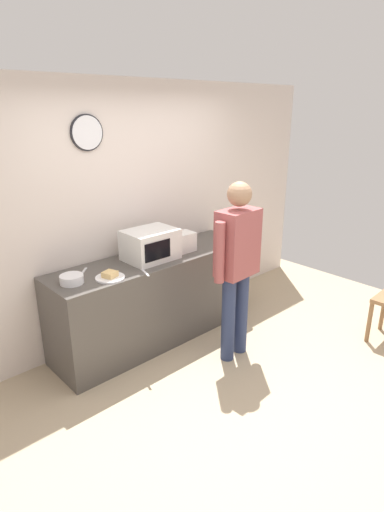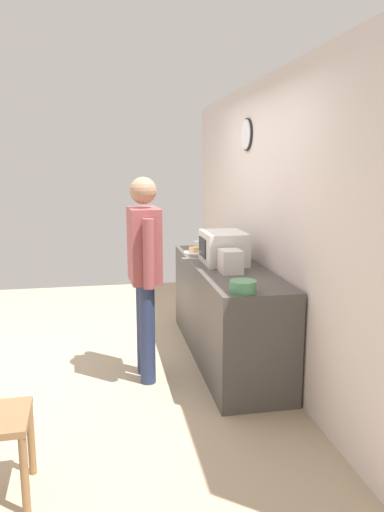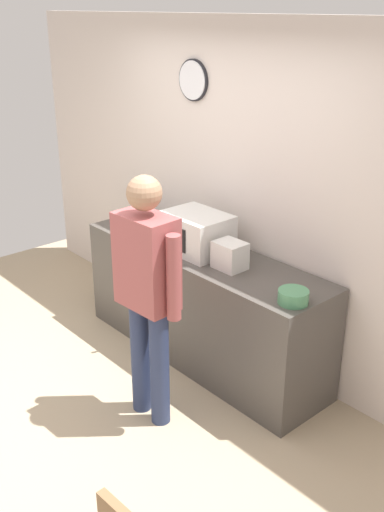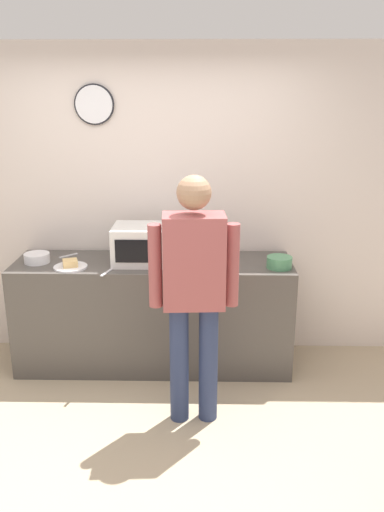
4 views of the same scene
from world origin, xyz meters
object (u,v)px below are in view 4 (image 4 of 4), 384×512
(toaster, at_px, (196,252))
(person_standing, at_px, (194,284))
(microwave, at_px, (145,244))
(cereal_bowl, at_px, (279,262))
(salad_bowl, at_px, (37,258))
(spoon_utensil, at_px, (68,256))
(sandwich_plate, at_px, (70,265))
(fork_utensil, at_px, (107,273))

(toaster, relative_size, person_standing, 0.13)
(microwave, distance_m, cereal_bowl, 1.07)
(salad_bowl, relative_size, spoon_utensil, 1.19)
(sandwich_plate, xyz_separation_m, salad_bowl, (-0.30, 0.13, 0.02))
(cereal_bowl, height_order, fork_utensil, cereal_bowl)
(cereal_bowl, xyz_separation_m, spoon_utensil, (-1.72, 0.27, -0.04))
(microwave, relative_size, spoon_utensil, 2.94)
(toaster, height_order, spoon_utensil, toaster)
(microwave, bearing_deg, sandwich_plate, -164.97)
(cereal_bowl, bearing_deg, toaster, 173.07)
(toaster, bearing_deg, microwave, 174.47)
(fork_utensil, bearing_deg, sandwich_plate, 159.10)
(toaster, distance_m, spoon_utensil, 1.08)
(toaster, distance_m, fork_utensil, 0.71)
(cereal_bowl, xyz_separation_m, fork_utensil, (-1.32, -0.15, -0.04))
(person_standing, bearing_deg, fork_utensil, 142.56)
(spoon_utensil, bearing_deg, microwave, -12.92)
(toaster, bearing_deg, fork_utensil, -161.12)
(microwave, relative_size, sandwich_plate, 1.92)
(toaster, xyz_separation_m, fork_utensil, (-0.67, -0.23, -0.10))
(microwave, distance_m, toaster, 0.41)
(sandwich_plate, height_order, cereal_bowl, cereal_bowl)
(microwave, relative_size, toaster, 2.27)
(salad_bowl, distance_m, toaster, 1.27)
(toaster, xyz_separation_m, spoon_utensil, (-1.06, 0.19, -0.10))
(fork_utensil, height_order, person_standing, person_standing)
(microwave, height_order, sandwich_plate, microwave)
(sandwich_plate, distance_m, person_standing, 1.16)
(sandwich_plate, xyz_separation_m, fork_utensil, (0.30, -0.12, -0.02))
(toaster, bearing_deg, person_standing, -90.10)
(salad_bowl, xyz_separation_m, cereal_bowl, (1.92, -0.09, 0.01))
(salad_bowl, bearing_deg, microwave, 1.54)
(person_standing, bearing_deg, spoon_utensil, 138.73)
(cereal_bowl, bearing_deg, microwave, 173.60)
(sandwich_plate, xyz_separation_m, person_standing, (0.97, -0.63, 0.09))
(salad_bowl, relative_size, fork_utensil, 1.19)
(sandwich_plate, bearing_deg, toaster, 6.69)
(fork_utensil, bearing_deg, toaster, 18.88)
(microwave, xyz_separation_m, spoon_utensil, (-0.66, 0.15, -0.15))
(fork_utensil, xyz_separation_m, spoon_utensil, (-0.39, 0.42, 0.00))
(microwave, distance_m, salad_bowl, 0.88)
(sandwich_plate, height_order, fork_utensil, sandwich_plate)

